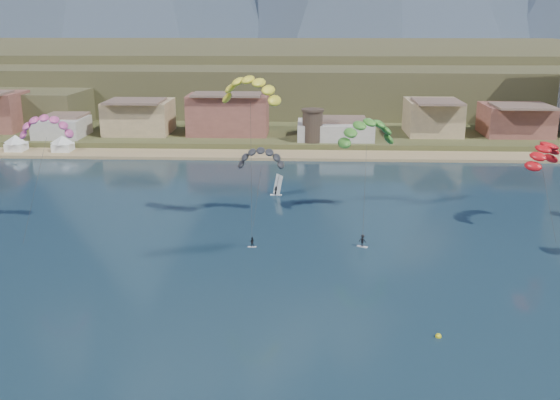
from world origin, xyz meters
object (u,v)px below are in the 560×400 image
kitesurfer_green (367,129)px  windsurfer (277,189)px  watchtower (313,125)px  kitesurfer_yellow (250,86)px  buoy (438,336)px

kitesurfer_green → windsurfer: size_ratio=5.18×
windsurfer → kitesurfer_green: bearing=-39.1°
watchtower → kitesurfer_yellow: size_ratio=0.33×
watchtower → kitesurfer_yellow: (-10.40, -64.05, 16.88)m
watchtower → kitesurfer_yellow: kitesurfer_yellow is taller
kitesurfer_yellow → buoy: 49.45m
buoy → kitesurfer_green: bearing=95.9°
buoy → watchtower: bearing=97.5°
kitesurfer_green → windsurfer: kitesurfer_green is taller
windsurfer → buoy: 60.20m
kitesurfer_yellow → windsurfer: (3.20, 19.83, -21.97)m
kitesurfer_yellow → kitesurfer_green: bearing=19.9°
watchtower → kitesurfer_green: (8.71, -57.14, 9.08)m
watchtower → kitesurfer_green: 58.51m
kitesurfer_green → watchtower: bearing=98.7°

